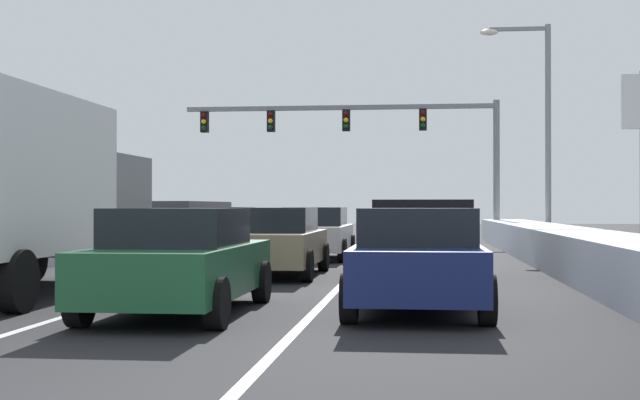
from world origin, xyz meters
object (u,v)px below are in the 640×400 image
Objects in this scene: suv_black_right_lane_second at (422,230)px; street_lamp_right_mid at (539,114)px; sedan_white_right_lane_third at (422,233)px; sedan_maroon_left_lane_third at (227,228)px; sedan_navy_right_lane_nearest at (418,259)px; sedan_silver_center_lane_third at (316,233)px; suv_charcoal_left_lane_second at (177,225)px; box_truck_left_lane_nearest at (19,185)px; traffic_light_gantry at (376,131)px; sedan_green_center_lane_nearest at (180,261)px; sedan_tan_center_lane_second at (276,241)px.

street_lamp_right_mid is (4.47, 14.53, 4.02)m from suv_black_right_lane_second.
sedan_white_right_lane_third and sedan_maroon_left_lane_third have the same top height.
sedan_silver_center_lane_third is at bearing 103.36° from sedan_navy_right_lane_nearest.
street_lamp_right_mid is (11.10, 10.63, 4.02)m from suv_charcoal_left_lane_second.
box_truck_left_lane_nearest reaches higher than sedan_silver_center_lane_third.
traffic_light_gantry reaches higher than sedan_silver_center_lane_third.
sedan_white_right_lane_third and sedan_silver_center_lane_third have the same top height.
suv_black_right_lane_second is at bearing -84.23° from traffic_light_gantry.
traffic_light_gantry is at bearing 86.80° from sedan_green_center_lane_nearest.
street_lamp_right_mid is (4.46, 8.01, 4.28)m from sedan_white_right_lane_third.
street_lamp_right_mid reaches higher than sedan_silver_center_lane_third.
street_lamp_right_mid reaches higher than sedan_navy_right_lane_nearest.
street_lamp_right_mid is (6.43, -4.93, 0.15)m from traffic_light_gantry.
sedan_white_right_lane_third is 8.00m from sedan_maroon_left_lane_third.
sedan_white_right_lane_third is 1.00× the size of sedan_green_center_lane_nearest.
street_lamp_right_mid is at bearing 60.90° from sedan_white_right_lane_third.
suv_charcoal_left_lane_second is (-3.17, 11.11, 0.25)m from sedan_green_center_lane_nearest.
sedan_tan_center_lane_second is 11.62m from sedan_maroon_left_lane_third.
box_truck_left_lane_nearest is at bearing -101.45° from traffic_light_gantry.
box_truck_left_lane_nearest is 0.51× the size of traffic_light_gantry.
traffic_light_gantry reaches higher than box_truck_left_lane_nearest.
sedan_green_center_lane_nearest is at bearing -110.04° from street_lamp_right_mid.
suv_black_right_lane_second is 7.99m from sedan_green_center_lane_nearest.
sedan_silver_center_lane_third is 0.63× the size of box_truck_left_lane_nearest.
sedan_maroon_left_lane_third is at bearing 100.40° from sedan_green_center_lane_nearest.
sedan_silver_center_lane_third is 4.15m from suv_charcoal_left_lane_second.
suv_black_right_lane_second reaches higher than sedan_tan_center_lane_second.
box_truck_left_lane_nearest is (-3.88, -10.97, 1.14)m from sedan_silver_center_lane_third.
sedan_white_right_lane_third is 14.16m from sedan_green_center_lane_nearest.
sedan_tan_center_lane_second is at bearing -175.05° from suv_black_right_lane_second.
sedan_silver_center_lane_third is 0.53× the size of street_lamp_right_mid.
sedan_white_right_lane_third is 0.63× the size of box_truck_left_lane_nearest.
sedan_green_center_lane_nearest is 4.26m from box_truck_left_lane_nearest.
sedan_maroon_left_lane_third is at bearing 91.09° from suv_charcoal_left_lane_second.
sedan_navy_right_lane_nearest is 3.45m from sedan_green_center_lane_nearest.
sedan_navy_right_lane_nearest is 1.00× the size of sedan_white_right_lane_third.
sedan_green_center_lane_nearest is 0.32× the size of traffic_light_gantry.
sedan_white_right_lane_third is 3.10m from sedan_silver_center_lane_third.
sedan_navy_right_lane_nearest is 0.53× the size of street_lamp_right_mid.
traffic_light_gantry is at bearing 94.14° from sedan_navy_right_lane_nearest.
traffic_light_gantry reaches higher than suv_black_right_lane_second.
sedan_silver_center_lane_third is 6.08m from sedan_maroon_left_lane_third.
sedan_navy_right_lane_nearest is at bearing -90.82° from suv_black_right_lane_second.
sedan_white_right_lane_third is at bearing 21.51° from suv_charcoal_left_lane_second.
sedan_green_center_lane_nearest is (-3.46, -7.20, -0.25)m from suv_black_right_lane_second.
suv_black_right_lane_second is 7.70m from suv_charcoal_left_lane_second.
suv_black_right_lane_second is at bearing -90.09° from sedan_white_right_lane_third.
sedan_tan_center_lane_second is 1.00× the size of sedan_silver_center_lane_third.
sedan_navy_right_lane_nearest is 12.97m from sedan_white_right_lane_third.
sedan_green_center_lane_nearest and sedan_tan_center_lane_second have the same top height.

